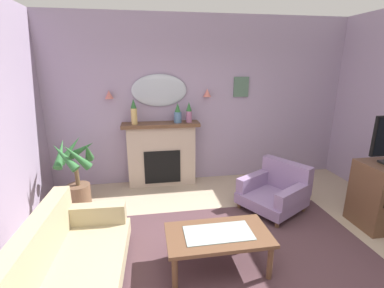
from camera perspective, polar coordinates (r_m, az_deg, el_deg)
name	(u,v)px	position (r m, az deg, el deg)	size (l,w,h in m)	color
floor	(249,279)	(3.33, 11.82, -25.63)	(6.45, 6.32, 0.10)	tan
wall_back	(201,101)	(5.14, 1.89, 8.85)	(6.45, 0.10, 2.99)	#9E8CA8
patterned_rug	(243,261)	(3.44, 10.59, -22.81)	(3.20, 2.40, 0.01)	#4C3338
fireplace	(162,155)	(5.03, -6.29, -2.20)	(1.36, 0.36, 1.16)	tan
mantel_vase_centre	(134,112)	(4.81, -11.96, 6.52)	(0.11, 0.11, 0.43)	tan
mantel_vase_right	(178,114)	(4.85, -2.98, 6.21)	(0.13, 0.13, 0.35)	#4C7093
mantel_vase_left	(189,112)	(4.87, -0.63, 6.58)	(0.10, 0.10, 0.36)	#9E6084
wall_mirror	(159,90)	(4.94, -6.81, 10.97)	(0.96, 0.06, 0.56)	#B2BCC6
wall_sconce_left	(109,94)	(4.93, -16.82, 9.80)	(0.14, 0.14, 0.14)	#D17066
wall_sconce_right	(207,93)	(5.01, 3.17, 10.55)	(0.14, 0.14, 0.14)	#D17066
framed_picture	(241,87)	(5.24, 10.14, 11.57)	(0.28, 0.03, 0.36)	#4C6B56
coffee_table	(218,238)	(3.09, 5.43, -18.78)	(1.10, 0.60, 0.45)	brown
floral_couch	(65,265)	(3.10, -24.86, -21.82)	(0.93, 1.75, 0.76)	tan
armchair_beside_couch	(276,190)	(4.45, 16.99, -9.08)	(1.11, 1.10, 0.71)	gray
potted_plant_corner_palm	(76,171)	(4.68, -22.88, -5.14)	(0.66, 0.69, 1.08)	brown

